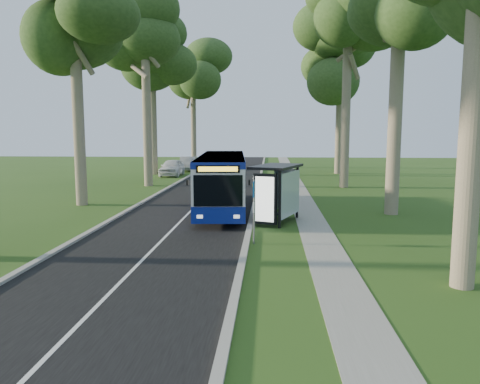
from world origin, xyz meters
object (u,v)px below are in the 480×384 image
object	(u,v)px
bus_stop_sign	(254,204)
litter_bin	(263,199)
bus	(222,182)
bus_shelter	(279,183)
car_white	(172,167)
car_silver	(188,164)

from	to	relation	value
bus_stop_sign	litter_bin	distance (m)	9.40
bus	litter_bin	size ratio (longest dim) A/B	13.51
bus_shelter	bus_stop_sign	bearing A→B (deg)	-84.28
litter_bin	car_white	size ratio (longest dim) A/B	0.18
bus	bus_stop_sign	xyz separation A→B (m)	(2.09, -8.00, -0.01)
bus_stop_sign	car_white	size ratio (longest dim) A/B	0.53
bus_stop_sign	car_white	world-z (taller)	bus_stop_sign
bus	bus_shelter	distance (m)	4.99
bus_shelter	car_white	distance (m)	25.90
bus_stop_sign	bus_shelter	size ratio (longest dim) A/B	0.70
litter_bin	car_silver	bearing A→B (deg)	109.90
litter_bin	car_silver	world-z (taller)	car_silver
bus	litter_bin	world-z (taller)	bus
bus_shelter	litter_bin	size ratio (longest dim) A/B	4.21
car_white	bus_shelter	bearing A→B (deg)	-66.71
bus_shelter	car_silver	distance (m)	31.21
bus	bus_stop_sign	world-z (taller)	bus
bus_stop_sign	bus_shelter	bearing A→B (deg)	83.51
bus_shelter	bus	bearing A→B (deg)	149.76
bus	car_silver	distance (m)	26.62
car_white	car_silver	distance (m)	5.90
bus_shelter	car_silver	xyz separation A→B (m)	(-9.73, 29.63, -1.21)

